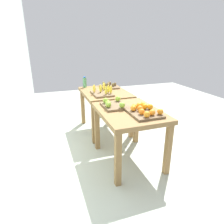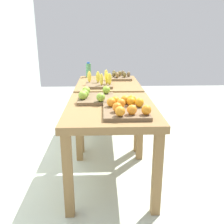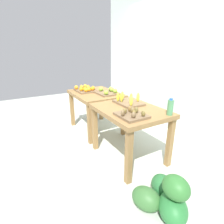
# 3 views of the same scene
# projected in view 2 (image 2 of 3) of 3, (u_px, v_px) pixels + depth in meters

# --- Properties ---
(ground_plane) EXTENTS (8.00, 8.00, 0.00)m
(ground_plane) POSITION_uv_depth(u_px,v_px,m) (109.00, 155.00, 2.99)
(ground_plane) COLOR #B5BDAF
(display_table_left) EXTENTS (1.04, 0.80, 0.77)m
(display_table_left) POSITION_uv_depth(u_px,v_px,m) (111.00, 118.00, 2.26)
(display_table_left) COLOR olive
(display_table_left) RESTS_ON ground_plane
(display_table_right) EXTENTS (1.04, 0.80, 0.77)m
(display_table_right) POSITION_uv_depth(u_px,v_px,m) (108.00, 91.00, 3.32)
(display_table_right) COLOR olive
(display_table_right) RESTS_ON ground_plane
(orange_bin) EXTENTS (0.45, 0.37, 0.11)m
(orange_bin) POSITION_uv_depth(u_px,v_px,m) (126.00, 108.00, 2.03)
(orange_bin) COLOR brown
(orange_bin) RESTS_ON display_table_left
(apple_bin) EXTENTS (0.42, 0.35, 0.11)m
(apple_bin) POSITION_uv_depth(u_px,v_px,m) (95.00, 97.00, 2.41)
(apple_bin) COLOR brown
(apple_bin) RESTS_ON display_table_left
(banana_crate) EXTENTS (0.44, 0.32, 0.17)m
(banana_crate) POSITION_uv_depth(u_px,v_px,m) (100.00, 82.00, 3.08)
(banana_crate) COLOR brown
(banana_crate) RESTS_ON display_table_right
(kiwi_bin) EXTENTS (0.36, 0.32, 0.10)m
(kiwi_bin) POSITION_uv_depth(u_px,v_px,m) (120.00, 77.00, 3.53)
(kiwi_bin) COLOR brown
(kiwi_bin) RESTS_ON display_table_right
(water_bottle) EXTENTS (0.07, 0.07, 0.22)m
(water_bottle) POSITION_uv_depth(u_px,v_px,m) (89.00, 70.00, 3.68)
(water_bottle) COLOR #4C8C59
(water_bottle) RESTS_ON display_table_right
(watermelon_pile) EXTENTS (0.68, 0.60, 0.49)m
(watermelon_pile) POSITION_uv_depth(u_px,v_px,m) (122.00, 105.00, 4.40)
(watermelon_pile) COLOR #276E33
(watermelon_pile) RESTS_ON ground_plane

